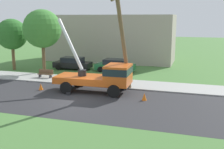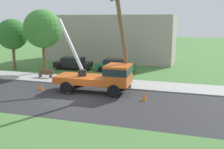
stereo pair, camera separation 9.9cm
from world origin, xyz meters
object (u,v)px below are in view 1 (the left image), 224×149
(traffic_cone_ahead, at_px, (144,97))
(park_bench, at_px, (46,74))
(traffic_cone_behind, at_px, (41,87))
(parked_sedan_green, at_px, (115,65))
(parked_sedan_black, at_px, (73,63))
(roadside_tree_far, at_px, (42,29))
(roadside_tree_near, at_px, (12,34))
(utility_truck, at_px, (103,76))
(leaning_utility_pole, at_px, (123,38))

(traffic_cone_ahead, distance_m, park_bench, 11.86)
(traffic_cone_behind, height_order, park_bench, park_bench)
(parked_sedan_green, bearing_deg, parked_sedan_black, -179.40)
(parked_sedan_black, relative_size, parked_sedan_green, 1.00)
(roadside_tree_far, bearing_deg, park_bench, -56.83)
(traffic_cone_behind, distance_m, park_bench, 4.60)
(park_bench, height_order, roadside_tree_near, roadside_tree_near)
(utility_truck, height_order, roadside_tree_near, utility_truck)
(traffic_cone_behind, bearing_deg, utility_truck, 8.96)
(roadside_tree_near, bearing_deg, parked_sedan_green, 11.24)
(traffic_cone_behind, bearing_deg, roadside_tree_near, 137.82)
(traffic_cone_behind, distance_m, parked_sedan_green, 10.34)
(traffic_cone_behind, relative_size, parked_sedan_green, 0.13)
(utility_truck, xyz_separation_m, leaning_utility_pole, (1.52, 0.54, 3.03))
(traffic_cone_ahead, xyz_separation_m, park_bench, (-10.97, 4.50, 0.18))
(leaning_utility_pole, height_order, parked_sedan_black, leaning_utility_pole)
(traffic_cone_ahead, distance_m, roadside_tree_near, 19.08)
(leaning_utility_pole, distance_m, parked_sedan_green, 9.58)
(roadside_tree_far, bearing_deg, roadside_tree_near, 171.85)
(leaning_utility_pole, relative_size, parked_sedan_green, 1.96)
(parked_sedan_black, height_order, roadside_tree_near, roadside_tree_near)
(utility_truck, xyz_separation_m, parked_sedan_black, (-6.85, 8.75, -0.70))
(utility_truck, xyz_separation_m, roadside_tree_near, (-13.36, 6.47, 2.72))
(utility_truck, xyz_separation_m, parked_sedan_green, (-1.59, 8.81, -0.70))
(roadside_tree_far, bearing_deg, traffic_cone_ahead, -29.12)
(roadside_tree_far, bearing_deg, parked_sedan_green, 22.00)
(leaning_utility_pole, relative_size, traffic_cone_ahead, 15.47)
(parked_sedan_green, height_order, park_bench, parked_sedan_green)
(utility_truck, distance_m, roadside_tree_near, 15.09)
(traffic_cone_ahead, relative_size, parked_sedan_green, 0.13)
(leaning_utility_pole, distance_m, roadside_tree_far, 11.73)
(leaning_utility_pole, distance_m, traffic_cone_ahead, 5.00)
(parked_sedan_black, bearing_deg, traffic_cone_behind, -80.78)
(traffic_cone_behind, height_order, parked_sedan_green, parked_sedan_green)
(leaning_utility_pole, distance_m, park_bench, 10.05)
(parked_sedan_black, bearing_deg, utility_truck, -51.95)
(park_bench, bearing_deg, traffic_cone_behind, -64.32)
(leaning_utility_pole, distance_m, roadside_tree_near, 16.02)
(traffic_cone_behind, relative_size, parked_sedan_black, 0.13)
(park_bench, bearing_deg, traffic_cone_ahead, -22.30)
(park_bench, relative_size, roadside_tree_near, 0.27)
(utility_truck, distance_m, parked_sedan_black, 11.14)
(traffic_cone_ahead, height_order, roadside_tree_near, roadside_tree_near)
(parked_sedan_black, height_order, roadside_tree_far, roadside_tree_far)
(parked_sedan_green, bearing_deg, traffic_cone_behind, -111.02)
(utility_truck, bearing_deg, traffic_cone_ahead, -17.97)
(traffic_cone_behind, xyz_separation_m, parked_sedan_black, (-1.56, 9.59, 0.43))
(traffic_cone_behind, bearing_deg, leaning_utility_pole, 11.44)
(traffic_cone_behind, relative_size, park_bench, 0.35)
(utility_truck, bearing_deg, park_bench, 155.60)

